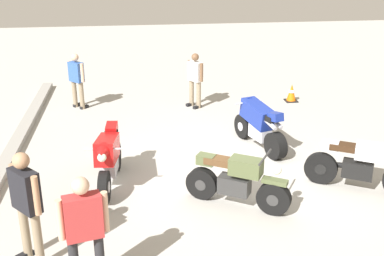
{
  "coord_description": "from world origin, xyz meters",
  "views": [
    {
      "loc": [
        -8.78,
        1.9,
        4.38
      ],
      "look_at": [
        0.63,
        0.62,
        0.75
      ],
      "focal_mm": 44.54,
      "sensor_mm": 36.0,
      "label": 1
    }
  ],
  "objects_px": {
    "motorcycle_blue_sportbike": "(259,123)",
    "motorcycle_red_sportbike": "(108,157)",
    "traffic_cone": "(292,93)",
    "person_in_red_shirt": "(84,228)",
    "person_in_white_shirt": "(195,77)",
    "motorcycle_olive_vintage": "(237,181)",
    "motorcycle_silver_cruiser": "(360,165)",
    "person_in_black_shirt": "(26,201)",
    "person_in_blue_shirt": "(77,78)"
  },
  "relations": [
    {
      "from": "person_in_red_shirt",
      "to": "person_in_blue_shirt",
      "type": "relative_size",
      "value": 1.08
    },
    {
      "from": "motorcycle_blue_sportbike",
      "to": "person_in_blue_shirt",
      "type": "height_order",
      "value": "person_in_blue_shirt"
    },
    {
      "from": "traffic_cone",
      "to": "motorcycle_red_sportbike",
      "type": "bearing_deg",
      "value": 131.89
    },
    {
      "from": "person_in_red_shirt",
      "to": "traffic_cone",
      "type": "relative_size",
      "value": 3.23
    },
    {
      "from": "motorcycle_silver_cruiser",
      "to": "traffic_cone",
      "type": "relative_size",
      "value": 3.51
    },
    {
      "from": "motorcycle_blue_sportbike",
      "to": "traffic_cone",
      "type": "relative_size",
      "value": 3.61
    },
    {
      "from": "motorcycle_silver_cruiser",
      "to": "person_in_red_shirt",
      "type": "xyz_separation_m",
      "value": [
        -2.24,
        4.92,
        0.46
      ]
    },
    {
      "from": "motorcycle_olive_vintage",
      "to": "person_in_red_shirt",
      "type": "distance_m",
      "value": 3.19
    },
    {
      "from": "motorcycle_silver_cruiser",
      "to": "person_in_black_shirt",
      "type": "relative_size",
      "value": 1.06
    },
    {
      "from": "motorcycle_silver_cruiser",
      "to": "traffic_cone",
      "type": "xyz_separation_m",
      "value": [
        5.57,
        -0.57,
        -0.26
      ]
    },
    {
      "from": "person_in_red_shirt",
      "to": "traffic_cone",
      "type": "distance_m",
      "value": 9.57
    },
    {
      "from": "motorcycle_blue_sportbike",
      "to": "person_in_white_shirt",
      "type": "xyz_separation_m",
      "value": [
        3.18,
        1.03,
        0.29
      ]
    },
    {
      "from": "motorcycle_red_sportbike",
      "to": "person_in_black_shirt",
      "type": "distance_m",
      "value": 2.56
    },
    {
      "from": "motorcycle_red_sportbike",
      "to": "person_in_blue_shirt",
      "type": "relative_size",
      "value": 1.23
    },
    {
      "from": "motorcycle_blue_sportbike",
      "to": "motorcycle_silver_cruiser",
      "type": "bearing_deg",
      "value": -166.99
    },
    {
      "from": "motorcycle_olive_vintage",
      "to": "person_in_blue_shirt",
      "type": "height_order",
      "value": "person_in_blue_shirt"
    },
    {
      "from": "motorcycle_silver_cruiser",
      "to": "motorcycle_blue_sportbike",
      "type": "bearing_deg",
      "value": 151.62
    },
    {
      "from": "motorcycle_olive_vintage",
      "to": "person_in_white_shirt",
      "type": "relative_size",
      "value": 1.1
    },
    {
      "from": "traffic_cone",
      "to": "person_in_blue_shirt",
      "type": "bearing_deg",
      "value": 88.02
    },
    {
      "from": "person_in_white_shirt",
      "to": "traffic_cone",
      "type": "relative_size",
      "value": 2.97
    },
    {
      "from": "motorcycle_blue_sportbike",
      "to": "motorcycle_silver_cruiser",
      "type": "relative_size",
      "value": 1.03
    },
    {
      "from": "motorcycle_silver_cruiser",
      "to": "person_in_black_shirt",
      "type": "height_order",
      "value": "person_in_black_shirt"
    },
    {
      "from": "motorcycle_silver_cruiser",
      "to": "person_in_blue_shirt",
      "type": "xyz_separation_m",
      "value": [
        5.79,
        5.73,
        0.37
      ]
    },
    {
      "from": "motorcycle_silver_cruiser",
      "to": "person_in_black_shirt",
      "type": "bearing_deg",
      "value": -135.19
    },
    {
      "from": "person_in_black_shirt",
      "to": "motorcycle_blue_sportbike",
      "type": "bearing_deg",
      "value": 179.07
    },
    {
      "from": "person_in_white_shirt",
      "to": "person_in_blue_shirt",
      "type": "distance_m",
      "value": 3.36
    },
    {
      "from": "motorcycle_olive_vintage",
      "to": "person_in_black_shirt",
      "type": "height_order",
      "value": "person_in_black_shirt"
    },
    {
      "from": "motorcycle_silver_cruiser",
      "to": "traffic_cone",
      "type": "distance_m",
      "value": 5.61
    },
    {
      "from": "person_in_blue_shirt",
      "to": "motorcycle_blue_sportbike",
      "type": "bearing_deg",
      "value": -82.85
    },
    {
      "from": "motorcycle_silver_cruiser",
      "to": "traffic_cone",
      "type": "bearing_deg",
      "value": 114.84
    },
    {
      "from": "person_in_red_shirt",
      "to": "person_in_blue_shirt",
      "type": "height_order",
      "value": "person_in_red_shirt"
    },
    {
      "from": "motorcycle_olive_vintage",
      "to": "person_in_black_shirt",
      "type": "relative_size",
      "value": 0.99
    },
    {
      "from": "person_in_red_shirt",
      "to": "motorcycle_silver_cruiser",
      "type": "bearing_deg",
      "value": -79.08
    },
    {
      "from": "motorcycle_red_sportbike",
      "to": "traffic_cone",
      "type": "distance_m",
      "value": 7.11
    },
    {
      "from": "motorcycle_olive_vintage",
      "to": "motorcycle_red_sportbike",
      "type": "distance_m",
      "value": 2.53
    },
    {
      "from": "motorcycle_blue_sportbike",
      "to": "person_in_red_shirt",
      "type": "distance_m",
      "value": 5.75
    },
    {
      "from": "motorcycle_red_sportbike",
      "to": "traffic_cone",
      "type": "bearing_deg",
      "value": 138.29
    },
    {
      "from": "motorcycle_blue_sportbike",
      "to": "motorcycle_olive_vintage",
      "type": "distance_m",
      "value": 2.76
    },
    {
      "from": "motorcycle_blue_sportbike",
      "to": "motorcycle_red_sportbike",
      "type": "relative_size",
      "value": 0.98
    },
    {
      "from": "motorcycle_silver_cruiser",
      "to": "motorcycle_red_sportbike",
      "type": "height_order",
      "value": "motorcycle_red_sportbike"
    },
    {
      "from": "motorcycle_silver_cruiser",
      "to": "motorcycle_red_sportbike",
      "type": "bearing_deg",
      "value": -159.34
    },
    {
      "from": "motorcycle_silver_cruiser",
      "to": "motorcycle_olive_vintage",
      "type": "bearing_deg",
      "value": -143.0
    },
    {
      "from": "person_in_black_shirt",
      "to": "traffic_cone",
      "type": "bearing_deg",
      "value": -173.09
    },
    {
      "from": "motorcycle_blue_sportbike",
      "to": "motorcycle_olive_vintage",
      "type": "bearing_deg",
      "value": 138.76
    },
    {
      "from": "motorcycle_blue_sportbike",
      "to": "motorcycle_olive_vintage",
      "type": "xyz_separation_m",
      "value": [
        -2.54,
        1.09,
        -0.11
      ]
    },
    {
      "from": "motorcycle_blue_sportbike",
      "to": "traffic_cone",
      "type": "height_order",
      "value": "motorcycle_blue_sportbike"
    },
    {
      "from": "person_in_black_shirt",
      "to": "person_in_blue_shirt",
      "type": "bearing_deg",
      "value": -131.38
    },
    {
      "from": "person_in_white_shirt",
      "to": "person_in_blue_shirt",
      "type": "bearing_deg",
      "value": -39.52
    },
    {
      "from": "person_in_blue_shirt",
      "to": "traffic_cone",
      "type": "distance_m",
      "value": 6.33
    },
    {
      "from": "person_in_red_shirt",
      "to": "person_in_white_shirt",
      "type": "xyz_separation_m",
      "value": [
        7.68,
        -2.53,
        -0.1
      ]
    }
  ]
}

